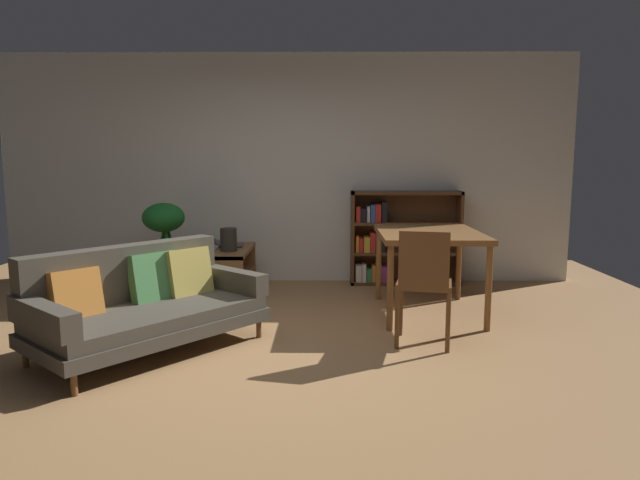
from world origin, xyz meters
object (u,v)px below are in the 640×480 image
Objects in this scene: fabric_couch at (144,301)px; bookshelf at (397,239)px; potted_floor_plant at (164,232)px; media_console at (233,272)px; open_laptop at (226,244)px; dining_table at (429,240)px; dining_chair_near at (424,280)px; desk_speaker at (229,240)px.

fabric_couch is 3.28m from bookshelf.
media_console is at bearing -7.12° from potted_floor_plant.
open_laptop is at bearing 81.13° from fabric_couch.
dining_table reaches higher than media_console.
dining_table is at bearing -84.40° from bookshelf.
potted_floor_plant is at bearing -172.87° from open_laptop.
media_console is at bearing -161.65° from bookshelf.
bookshelf is at bearing 88.20° from dining_chair_near.
dining_chair_near is 2.32m from bookshelf.
media_console is 0.42m from desk_speaker.
dining_table is 1.37m from bookshelf.
open_laptop is 2.01m from bookshelf.
desk_speaker is (-0.01, -0.17, 0.38)m from media_console.
dining_table is at bearing 23.15° from fabric_couch.
potted_floor_plant is at bearing 160.83° from desk_speaker.
fabric_couch is 4.29× the size of open_laptop.
potted_floor_plant reaches higher than fabric_couch.
dining_chair_near is (1.79, -1.54, -0.09)m from desk_speaker.
potted_floor_plant is 1.07× the size of dining_chair_near.
dining_table is 0.94× the size of bookshelf.
dining_table reaches higher than desk_speaker.
potted_floor_plant is at bearing 144.71° from dining_chair_near.
fabric_couch is 1.86× the size of media_console.
dining_table reaches higher than fabric_couch.
bookshelf is at bearing 22.68° from desk_speaker.
dining_table is (2.00, -0.57, 0.08)m from desk_speaker.
desk_speaker is at bearing 163.96° from dining_table.
dining_chair_near is at bearing -45.01° from open_laptop.
bookshelf is (1.96, 0.44, -0.00)m from open_laptop.
desk_speaker is at bearing -157.32° from bookshelf.
fabric_couch is 1.87× the size of potted_floor_plant.
bookshelf reaches higher than dining_chair_near.
potted_floor_plant is at bearing 100.91° from fabric_couch.
desk_speaker reaches higher than media_console.
fabric_couch is 1.81m from media_console.
desk_speaker is at bearing -94.97° from media_console.
media_console is 0.83× the size of dining_table.
fabric_couch reaches higher than media_console.
fabric_couch is 1.55× the size of dining_table.
desk_speaker is (0.09, -0.34, 0.10)m from open_laptop.
fabric_couch reaches higher than desk_speaker.
open_laptop is 0.68m from potted_floor_plant.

